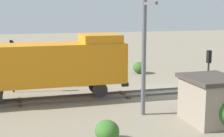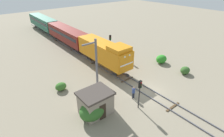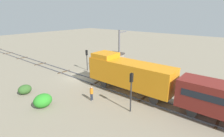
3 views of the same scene
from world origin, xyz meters
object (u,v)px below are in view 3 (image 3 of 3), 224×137
(relay_hut, at_px, (113,60))
(traffic_signal_mid, at_px, (131,85))
(traffic_signal_near, at_px, (87,56))
(locomotive, at_px, (128,73))
(worker_near_track, at_px, (90,68))
(worker_by_signal, at_px, (91,92))
(catenary_mast, at_px, (119,51))

(relay_hut, bearing_deg, traffic_signal_mid, 45.47)
(traffic_signal_near, distance_m, traffic_signal_mid, 15.07)
(locomotive, height_order, traffic_signal_mid, locomotive)
(worker_near_track, bearing_deg, worker_by_signal, 89.72)
(traffic_signal_near, distance_m, worker_near_track, 2.41)
(locomotive, xyz_separation_m, traffic_signal_near, (-3.20, -10.87, -0.19))
(locomotive, bearing_deg, relay_hut, -131.74)
(catenary_mast, bearing_deg, relay_hut, -126.93)
(worker_by_signal, bearing_deg, traffic_signal_near, -162.73)
(traffic_signal_mid, bearing_deg, traffic_signal_near, -115.99)
(traffic_signal_mid, height_order, relay_hut, traffic_signal_mid)
(locomotive, distance_m, traffic_signal_near, 11.33)
(worker_near_track, bearing_deg, catenary_mast, 166.13)
(traffic_signal_mid, relative_size, worker_near_track, 2.46)
(catenary_mast, xyz_separation_m, relay_hut, (-2.43, -3.24, -2.51))
(worker_near_track, bearing_deg, locomotive, 118.31)
(worker_by_signal, height_order, relay_hut, relay_hut)
(traffic_signal_near, distance_m, worker_by_signal, 11.51)
(worker_near_track, distance_m, worker_by_signal, 9.65)
(traffic_signal_mid, bearing_deg, worker_near_track, -115.96)
(traffic_signal_mid, xyz_separation_m, worker_near_track, (-5.80, -11.91, -1.91))
(worker_near_track, relative_size, worker_by_signal, 1.00)
(worker_by_signal, bearing_deg, relay_hut, 175.71)
(locomotive, distance_m, relay_hut, 11.35)
(worker_by_signal, bearing_deg, traffic_signal_mid, 67.08)
(worker_near_track, distance_m, catenary_mast, 5.67)
(catenary_mast, bearing_deg, traffic_signal_near, -71.85)
(traffic_signal_near, height_order, worker_by_signal, traffic_signal_near)
(worker_by_signal, bearing_deg, catenary_mast, 165.54)
(locomotive, relative_size, worker_by_signal, 6.82)
(worker_near_track, xyz_separation_m, relay_hut, (-5.10, 0.83, 0.40))
(locomotive, xyz_separation_m, worker_by_signal, (4.20, -2.20, -1.78))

